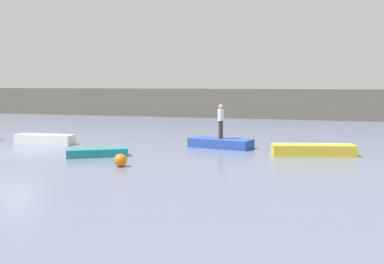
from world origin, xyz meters
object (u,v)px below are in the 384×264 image
(rowboat_teal, at_px, (97,152))
(mooring_buoy, at_px, (121,160))
(rowboat_white, at_px, (45,139))
(person_white_shirt, at_px, (221,119))
(rowboat_yellow, at_px, (313,150))
(rowboat_blue, at_px, (221,143))

(rowboat_teal, relative_size, mooring_buoy, 5.22)
(mooring_buoy, bearing_deg, rowboat_white, 143.80)
(rowboat_white, xyz_separation_m, rowboat_teal, (4.64, -2.91, -0.08))
(person_white_shirt, bearing_deg, rowboat_teal, -137.62)
(rowboat_teal, relative_size, rowboat_yellow, 0.72)
(rowboat_yellow, height_order, mooring_buoy, mooring_buoy)
(rowboat_white, xyz_separation_m, mooring_buoy, (6.74, -4.93, -0.01))
(rowboat_blue, distance_m, person_white_shirt, 1.20)
(rowboat_white, relative_size, person_white_shirt, 1.82)
(rowboat_blue, distance_m, rowboat_yellow, 4.72)
(rowboat_blue, relative_size, rowboat_yellow, 0.86)
(rowboat_white, distance_m, rowboat_yellow, 13.86)
(rowboat_white, bearing_deg, person_white_shirt, 4.51)
(rowboat_blue, height_order, rowboat_yellow, rowboat_yellow)
(rowboat_white, bearing_deg, rowboat_yellow, -3.25)
(mooring_buoy, bearing_deg, rowboat_teal, 135.97)
(rowboat_yellow, distance_m, person_white_shirt, 4.86)
(rowboat_teal, xyz_separation_m, person_white_shirt, (4.66, 4.25, 1.25))
(rowboat_teal, height_order, rowboat_yellow, rowboat_yellow)
(rowboat_yellow, height_order, person_white_shirt, person_white_shirt)
(rowboat_blue, bearing_deg, mooring_buoy, -100.26)
(person_white_shirt, bearing_deg, rowboat_yellow, -15.11)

